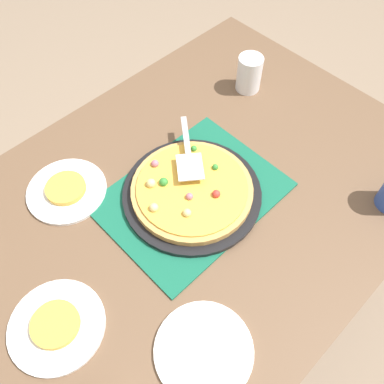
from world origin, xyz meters
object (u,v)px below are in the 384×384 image
pizza_pan (192,193)px  plate_side (204,350)px  served_slice_right (66,188)px  pizza (191,189)px  cup_corner (249,74)px  pizza_server (188,153)px  plate_near_left (57,326)px  plate_far_right (67,191)px  served_slice_left (55,324)px

pizza_pan → plate_side: (0.27, 0.31, -0.01)m
plate_side → served_slice_right: bearing=-92.8°
pizza → pizza_pan: bearing=137.4°
served_slice_right → cup_corner: 0.68m
served_slice_right → pizza_server: pizza_server is taller
pizza → pizza_server: size_ratio=1.59×
pizza_server → plate_near_left: bearing=12.8°
plate_far_right → cup_corner: cup_corner is taller
served_slice_right → plate_far_right: bearing=0.0°
pizza → plate_side: pizza is taller
cup_corner → pizza_pan: bearing=22.8°
pizza_pan → pizza_server: size_ratio=1.83×
pizza_pan → plate_near_left: size_ratio=1.73×
plate_near_left → pizza: bearing=-174.7°
pizza_pan → plate_far_right: size_ratio=1.73×
plate_far_right → served_slice_right: bearing=0.0°
plate_side → pizza_pan: bearing=-130.6°
plate_near_left → plate_far_right: same height
plate_side → served_slice_left: bearing=-53.2°
pizza_pan → pizza: 0.02m
plate_far_right → plate_side: bearing=87.2°
pizza → plate_far_right: pizza is taller
plate_side → served_slice_left: 0.34m
served_slice_left → cup_corner: (-0.91, -0.23, 0.04)m
pizza_pan → plate_side: size_ratio=1.73×
plate_side → pizza_server: bearing=-130.1°
pizza_pan → plate_side: 0.41m
served_slice_left → cup_corner: 0.94m
plate_near_left → pizza_server: (-0.53, -0.12, 0.06)m
cup_corner → plate_near_left: bearing=14.1°
plate_near_left → pizza_pan: bearing=-174.8°
pizza → plate_near_left: 0.47m
plate_near_left → pizza_server: 0.55m
plate_near_left → cup_corner: size_ratio=1.83×
plate_side → served_slice_left: (0.20, -0.27, 0.01)m
plate_far_right → plate_near_left: bearing=52.1°
plate_near_left → plate_side: 0.34m
plate_near_left → served_slice_right: 0.37m
plate_far_right → pizza_pan: bearing=133.5°
pizza_pan → served_slice_left: (0.47, 0.04, 0.01)m
cup_corner → pizza_server: (0.38, 0.11, 0.01)m
served_slice_left → served_slice_right: 0.37m
pizza_pan → pizza: size_ratio=1.15×
plate_near_left → pizza_server: pizza_server is taller
served_slice_right → cup_corner: cup_corner is taller
plate_near_left → plate_far_right: (-0.23, -0.29, 0.00)m
plate_far_right → served_slice_left: served_slice_left is taller
pizza_pan → pizza_server: 0.11m
pizza_pan → plate_near_left: bearing=5.2°
cup_corner → served_slice_left: bearing=14.1°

